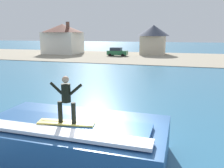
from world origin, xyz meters
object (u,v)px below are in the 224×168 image
Objects in this scene: surfer at (66,97)px; house_with_chimney at (63,37)px; surfboard at (66,123)px; house_small_cottage at (153,38)px; wave_crest at (74,139)px; car_near_shore at (117,52)px.

surfer is 49.45m from house_with_chimney.
house_small_cottage reaches higher than surfboard.
house_small_cottage reaches higher than wave_crest.
surfer is at bearing -83.80° from wave_crest.
car_near_shore is at bearing -136.16° from house_small_cottage.
house_small_cottage reaches higher than car_near_shore.
surfboard is 0.21× the size of house_with_chimney.
surfboard is 0.98m from surfer.
surfer is (0.06, -0.57, 1.86)m from wave_crest.
house_with_chimney is 21.29m from house_small_cottage.
surfboard is (-0.02, -0.50, 0.88)m from wave_crest.
surfboard is at bearing -92.39° from wave_crest.
wave_crest is 41.38m from car_near_shore.
car_near_shore is at bearing -10.39° from house_with_chimney.
house_small_cottage is (6.79, 6.52, 2.84)m from car_near_shore.
house_with_chimney reaches higher than car_near_shore.
house_with_chimney is at bearing 118.40° from surfboard.
car_near_shore is at bearing 102.89° from surfboard.
house_small_cottage is (-2.56, 46.83, 3.02)m from wave_crest.
house_small_cottage is (-2.54, 47.33, 2.14)m from surfboard.
surfer reaches higher than car_near_shore.
car_near_shore reaches higher than surfboard.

